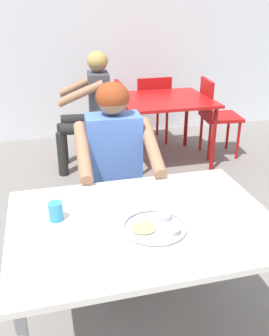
# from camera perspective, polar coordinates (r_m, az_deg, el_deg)

# --- Properties ---
(ground_plane) EXTENTS (12.00, 12.00, 0.05)m
(ground_plane) POSITION_cam_1_polar(r_m,az_deg,el_deg) (2.22, 3.03, -24.39)
(ground_plane) COLOR slate
(table_foreground) EXTENTS (1.21, 0.86, 0.72)m
(table_foreground) POSITION_cam_1_polar(r_m,az_deg,el_deg) (1.76, 1.25, -9.82)
(table_foreground) COLOR silver
(table_foreground) RESTS_ON ground
(thali_tray) EXTENTS (0.29, 0.29, 0.03)m
(thali_tray) POSITION_cam_1_polar(r_m,az_deg,el_deg) (1.66, 3.23, -8.95)
(thali_tray) COLOR #B7BABF
(thali_tray) RESTS_ON table_foreground
(drinking_cup) EXTENTS (0.07, 0.07, 0.09)m
(drinking_cup) POSITION_cam_1_polar(r_m,az_deg,el_deg) (1.74, -11.99, -6.44)
(drinking_cup) COLOR #338CBF
(drinking_cup) RESTS_ON table_foreground
(chair_foreground) EXTENTS (0.45, 0.43, 0.83)m
(chair_foreground) POSITION_cam_1_polar(r_m,az_deg,el_deg) (2.61, -3.54, -1.97)
(chair_foreground) COLOR silver
(chair_foreground) RESTS_ON ground
(diner_foreground) EXTENTS (0.51, 0.57, 1.20)m
(diner_foreground) POSITION_cam_1_polar(r_m,az_deg,el_deg) (2.32, -2.85, 0.78)
(diner_foreground) COLOR #252525
(diner_foreground) RESTS_ON ground
(table_background_red) EXTENTS (0.95, 0.87, 0.71)m
(table_background_red) POSITION_cam_1_polar(r_m,az_deg,el_deg) (4.01, 4.65, 9.55)
(table_background_red) COLOR #B71414
(table_background_red) RESTS_ON ground
(chair_red_left) EXTENTS (0.42, 0.39, 0.89)m
(chair_red_left) POSITION_cam_1_polar(r_m,az_deg,el_deg) (3.95, -3.79, 7.47)
(chair_red_left) COLOR #B71213
(chair_red_left) RESTS_ON ground
(chair_red_right) EXTENTS (0.46, 0.45, 0.87)m
(chair_red_right) POSITION_cam_1_polar(r_m,az_deg,el_deg) (4.29, 12.18, 8.43)
(chair_red_right) COLOR #A81313
(chair_red_right) RESTS_ON ground
(chair_red_far) EXTENTS (0.45, 0.44, 0.83)m
(chair_red_far) POSITION_cam_1_polar(r_m,az_deg,el_deg) (4.59, 2.55, 9.77)
(chair_red_far) COLOR #A91314
(chair_red_far) RESTS_ON ground
(patron_background) EXTENTS (0.58, 0.53, 1.21)m
(patron_background) POSITION_cam_1_polar(r_m,az_deg,el_deg) (3.82, -6.85, 10.12)
(patron_background) COLOR black
(patron_background) RESTS_ON ground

